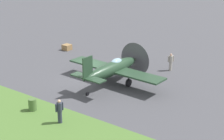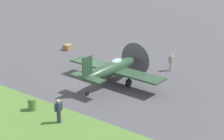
# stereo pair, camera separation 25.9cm
# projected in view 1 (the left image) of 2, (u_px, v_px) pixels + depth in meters

# --- Properties ---
(ground_plane) EXTENTS (160.00, 160.00, 0.00)m
(ground_plane) POSITION_uv_depth(u_px,v_px,m) (87.00, 78.00, 32.27)
(ground_plane) COLOR #424247
(airplane_lead) EXTENTS (9.64, 7.63, 3.44)m
(airplane_lead) POSITION_uv_depth(u_px,v_px,m) (113.00, 68.00, 30.46)
(airplane_lead) COLOR #233D28
(airplane_lead) RESTS_ON ground
(ground_crew_chief) EXTENTS (0.38, 0.61, 1.73)m
(ground_crew_chief) POSITION_uv_depth(u_px,v_px,m) (60.00, 111.00, 23.84)
(ground_crew_chief) COLOR #2D3342
(ground_crew_chief) RESTS_ON ground
(ground_crew_mechanic) EXTENTS (0.46, 0.50, 1.73)m
(ground_crew_mechanic) POSITION_uv_depth(u_px,v_px,m) (171.00, 62.00, 33.90)
(ground_crew_mechanic) COLOR #9E998E
(ground_crew_mechanic) RESTS_ON ground
(fuel_drum) EXTENTS (0.60, 0.60, 0.90)m
(fuel_drum) POSITION_uv_depth(u_px,v_px,m) (32.00, 105.00, 25.83)
(fuel_drum) COLOR #476633
(fuel_drum) RESTS_ON ground
(supply_crate) EXTENTS (0.92, 0.92, 0.64)m
(supply_crate) POSITION_uv_depth(u_px,v_px,m) (67.00, 47.00, 40.84)
(supply_crate) COLOR olive
(supply_crate) RESTS_ON ground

